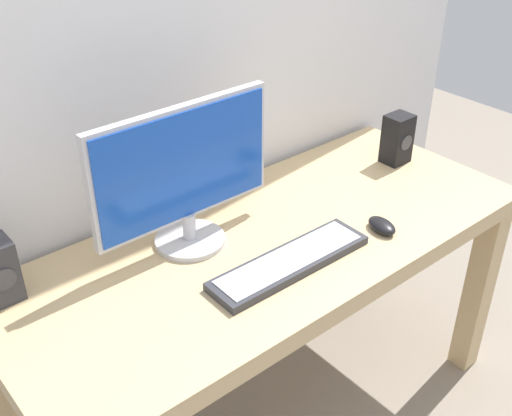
{
  "coord_description": "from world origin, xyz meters",
  "views": [
    {
      "loc": [
        -0.98,
        -1.1,
        1.75
      ],
      "look_at": [
        -0.06,
        0.0,
        0.86
      ],
      "focal_mm": 44.4,
      "sensor_mm": 36.0,
      "label": 1
    }
  ],
  "objects": [
    {
      "name": "ground_plane",
      "position": [
        0.0,
        0.0,
        0.0
      ],
      "size": [
        6.0,
        6.0,
        0.0
      ],
      "primitive_type": "plane",
      "color": "gray"
    },
    {
      "name": "monitor",
      "position": [
        -0.19,
        0.14,
        0.96
      ],
      "size": [
        0.54,
        0.2,
        0.4
      ],
      "color": "silver",
      "rests_on": "desk"
    },
    {
      "name": "desk",
      "position": [
        0.0,
        0.0,
        0.64
      ],
      "size": [
        1.57,
        0.65,
        0.74
      ],
      "color": "tan",
      "rests_on": "ground_plane"
    },
    {
      "name": "mouse",
      "position": [
        0.27,
        -0.18,
        0.76
      ],
      "size": [
        0.08,
        0.11,
        0.03
      ],
      "primitive_type": "ellipsoid",
      "rotation": [
        0.0,
        0.0,
        -0.2
      ],
      "color": "black",
      "rests_on": "desk"
    },
    {
      "name": "keyboard_primary",
      "position": [
        -0.05,
        -0.13,
        0.76
      ],
      "size": [
        0.47,
        0.13,
        0.03
      ],
      "color": "#333338",
      "rests_on": "desk"
    },
    {
      "name": "speaker_right",
      "position": [
        0.63,
        0.08,
        0.83
      ],
      "size": [
        0.09,
        0.08,
        0.17
      ],
      "color": "black",
      "rests_on": "desk"
    }
  ]
}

